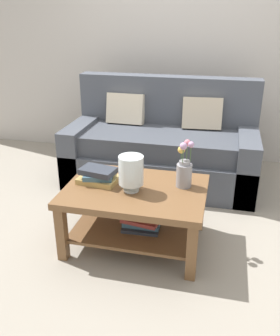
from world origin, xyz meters
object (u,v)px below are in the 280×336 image
book_stack_main (98,176)px  flower_pitcher (184,170)px  couch (162,147)px  coffee_table (136,205)px  glass_hurricane_vase (131,171)px

book_stack_main → flower_pitcher: bearing=7.5°
couch → coffee_table: 1.22m
couch → flower_pitcher: (0.36, -1.10, 0.25)m
couch → book_stack_main: size_ratio=6.10×
flower_pitcher → book_stack_main: bearing=-172.5°
book_stack_main → glass_hurricane_vase: size_ratio=1.17×
glass_hurricane_vase → coffee_table: bearing=61.3°
coffee_table → book_stack_main: bearing=173.5°
coffee_table → flower_pitcher: 0.45m
flower_pitcher → couch: bearing=108.1°
couch → book_stack_main: bearing=-103.4°
book_stack_main → coffee_table: bearing=-6.5°
couch → book_stack_main: couch is taller
coffee_table → flower_pitcher: (0.34, 0.12, 0.28)m
book_stack_main → flower_pitcher: 0.65m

